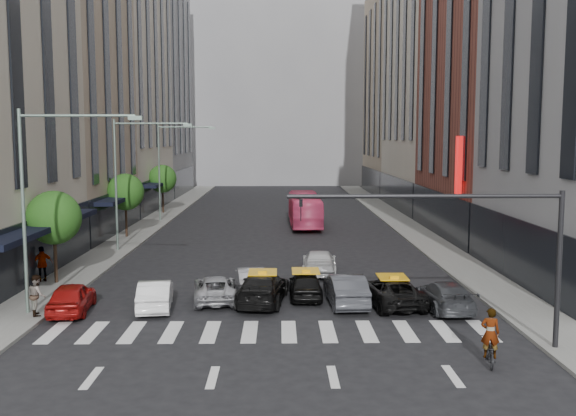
{
  "coord_description": "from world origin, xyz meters",
  "views": [
    {
      "loc": [
        0.21,
        -24.03,
        7.93
      ],
      "look_at": [
        0.7,
        11.41,
        4.0
      ],
      "focal_mm": 40.0,
      "sensor_mm": 36.0,
      "label": 1
    }
  ],
  "objects_px": {
    "streetlamp_mid": "(129,167)",
    "streetlamp_far": "(169,159)",
    "pedestrian_far": "(42,264)",
    "taxi_center": "(306,285)",
    "bus": "(305,210)",
    "taxi_left": "(263,288)",
    "motorcycle": "(489,352)",
    "car_red": "(72,297)",
    "pedestrian_near": "(37,295)",
    "streetlamp_near": "(44,184)",
    "car_white_front": "(155,294)"
  },
  "relations": [
    {
      "from": "taxi_center",
      "to": "pedestrian_near",
      "type": "height_order",
      "value": "pedestrian_near"
    },
    {
      "from": "streetlamp_mid",
      "to": "streetlamp_far",
      "type": "height_order",
      "value": "same"
    },
    {
      "from": "streetlamp_near",
      "to": "taxi_left",
      "type": "relative_size",
      "value": 1.74
    },
    {
      "from": "taxi_left",
      "to": "pedestrian_far",
      "type": "height_order",
      "value": "pedestrian_far"
    },
    {
      "from": "taxi_left",
      "to": "taxi_center",
      "type": "bearing_deg",
      "value": -147.55
    },
    {
      "from": "streetlamp_mid",
      "to": "pedestrian_far",
      "type": "relative_size",
      "value": 4.69
    },
    {
      "from": "streetlamp_near",
      "to": "streetlamp_far",
      "type": "bearing_deg",
      "value": 90.0
    },
    {
      "from": "streetlamp_near",
      "to": "taxi_left",
      "type": "xyz_separation_m",
      "value": [
        9.46,
        2.01,
        -5.16
      ]
    },
    {
      "from": "taxi_left",
      "to": "streetlamp_near",
      "type": "bearing_deg",
      "value": 19.54
    },
    {
      "from": "streetlamp_near",
      "to": "car_white_front",
      "type": "xyz_separation_m",
      "value": [
        4.52,
        1.06,
        -5.22
      ]
    },
    {
      "from": "taxi_center",
      "to": "bus",
      "type": "xyz_separation_m",
      "value": [
        0.98,
        25.76,
        0.81
      ]
    },
    {
      "from": "taxi_center",
      "to": "pedestrian_far",
      "type": "bearing_deg",
      "value": -13.34
    },
    {
      "from": "streetlamp_near",
      "to": "streetlamp_mid",
      "type": "distance_m",
      "value": 16.0
    },
    {
      "from": "car_red",
      "to": "taxi_center",
      "type": "height_order",
      "value": "car_red"
    },
    {
      "from": "pedestrian_far",
      "to": "car_white_front",
      "type": "bearing_deg",
      "value": 107.85
    },
    {
      "from": "streetlamp_far",
      "to": "taxi_center",
      "type": "distance_m",
      "value": 31.66
    },
    {
      "from": "car_red",
      "to": "bus",
      "type": "relative_size",
      "value": 0.39
    },
    {
      "from": "streetlamp_mid",
      "to": "taxi_center",
      "type": "bearing_deg",
      "value": -48.39
    },
    {
      "from": "car_red",
      "to": "bus",
      "type": "xyz_separation_m",
      "value": [
        11.69,
        28.25,
        0.78
      ]
    },
    {
      "from": "car_white_front",
      "to": "pedestrian_far",
      "type": "height_order",
      "value": "pedestrian_far"
    },
    {
      "from": "streetlamp_near",
      "to": "pedestrian_far",
      "type": "distance_m",
      "value": 8.27
    },
    {
      "from": "taxi_center",
      "to": "pedestrian_far",
      "type": "xyz_separation_m",
      "value": [
        -14.11,
        3.24,
        0.44
      ]
    },
    {
      "from": "car_white_front",
      "to": "motorcycle",
      "type": "bearing_deg",
      "value": 143.36
    },
    {
      "from": "streetlamp_mid",
      "to": "bus",
      "type": "xyz_separation_m",
      "value": [
        12.53,
        12.75,
        -4.42
      ]
    },
    {
      "from": "taxi_left",
      "to": "motorcycle",
      "type": "distance_m",
      "value": 11.73
    },
    {
      "from": "motorcycle",
      "to": "pedestrian_far",
      "type": "distance_m",
      "value": 23.82
    },
    {
      "from": "motorcycle",
      "to": "streetlamp_far",
      "type": "bearing_deg",
      "value": -54.33
    },
    {
      "from": "car_white_front",
      "to": "taxi_center",
      "type": "xyz_separation_m",
      "value": [
        7.04,
        1.93,
        -0.01
      ]
    },
    {
      "from": "pedestrian_far",
      "to": "streetlamp_mid",
      "type": "bearing_deg",
      "value": -140.65
    },
    {
      "from": "streetlamp_mid",
      "to": "bus",
      "type": "bearing_deg",
      "value": 45.49
    },
    {
      "from": "taxi_center",
      "to": "car_white_front",
      "type": "bearing_deg",
      "value": 14.91
    },
    {
      "from": "streetlamp_mid",
      "to": "pedestrian_near",
      "type": "distance_m",
      "value": 17.11
    },
    {
      "from": "bus",
      "to": "pedestrian_near",
      "type": "height_order",
      "value": "bus"
    },
    {
      "from": "taxi_left",
      "to": "taxi_center",
      "type": "relative_size",
      "value": 1.31
    },
    {
      "from": "streetlamp_near",
      "to": "streetlamp_mid",
      "type": "bearing_deg",
      "value": 90.0
    },
    {
      "from": "streetlamp_mid",
      "to": "bus",
      "type": "height_order",
      "value": "streetlamp_mid"
    },
    {
      "from": "taxi_left",
      "to": "streetlamp_mid",
      "type": "bearing_deg",
      "value": -48.39
    },
    {
      "from": "streetlamp_far",
      "to": "taxi_center",
      "type": "bearing_deg",
      "value": -68.28
    },
    {
      "from": "streetlamp_far",
      "to": "car_red",
      "type": "bearing_deg",
      "value": -88.47
    },
    {
      "from": "pedestrian_near",
      "to": "bus",
      "type": "bearing_deg",
      "value": -47.73
    },
    {
      "from": "streetlamp_mid",
      "to": "taxi_left",
      "type": "bearing_deg",
      "value": -55.91
    },
    {
      "from": "bus",
      "to": "taxi_center",
      "type": "bearing_deg",
      "value": 86.68
    },
    {
      "from": "streetlamp_mid",
      "to": "motorcycle",
      "type": "relative_size",
      "value": 5.19
    },
    {
      "from": "taxi_left",
      "to": "taxi_center",
      "type": "xyz_separation_m",
      "value": [
        2.09,
        0.97,
        -0.08
      ]
    },
    {
      "from": "streetlamp_near",
      "to": "car_red",
      "type": "xyz_separation_m",
      "value": [
        0.84,
        0.5,
        -5.2
      ]
    },
    {
      "from": "streetlamp_near",
      "to": "taxi_left",
      "type": "distance_m",
      "value": 10.96
    },
    {
      "from": "bus",
      "to": "pedestrian_far",
      "type": "height_order",
      "value": "bus"
    },
    {
      "from": "streetlamp_near",
      "to": "car_red",
      "type": "bearing_deg",
      "value": 30.74
    },
    {
      "from": "streetlamp_mid",
      "to": "motorcycle",
      "type": "xyz_separation_m",
      "value": [
        17.61,
        -22.42,
        -5.45
      ]
    },
    {
      "from": "bus",
      "to": "pedestrian_far",
      "type": "bearing_deg",
      "value": 55.03
    }
  ]
}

